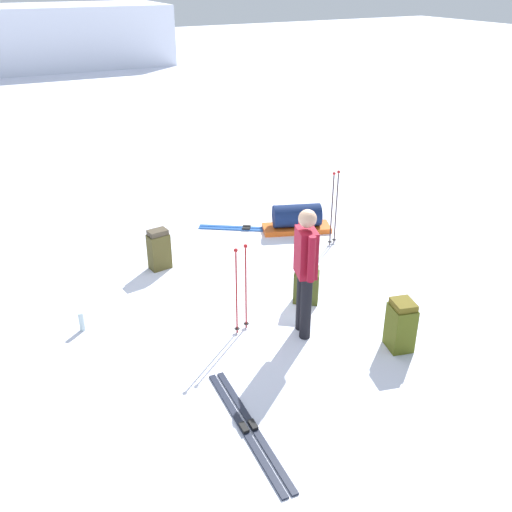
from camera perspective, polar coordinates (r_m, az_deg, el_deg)
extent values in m
plane|color=white|center=(8.13, 0.00, -4.41)|extent=(80.00, 80.00, 0.00)
cube|color=white|center=(30.13, -23.47, 19.25)|extent=(14.51, 5.50, 2.69)
cylinder|color=black|center=(7.33, 4.58, -4.39)|extent=(0.14, 0.14, 0.85)
cylinder|color=black|center=(7.17, 4.97, -5.20)|extent=(0.14, 0.14, 0.85)
cube|color=maroon|center=(6.90, 5.00, 0.35)|extent=(0.31, 0.39, 0.60)
cylinder|color=maroon|center=(7.09, 4.52, 1.42)|extent=(0.09, 0.09, 0.58)
cylinder|color=maroon|center=(6.68, 5.53, -0.32)|extent=(0.09, 0.09, 0.58)
sphere|color=tan|center=(6.72, 5.14, 3.72)|extent=(0.22, 0.22, 0.22)
cube|color=#2251A0|center=(10.36, -0.92, 2.85)|extent=(1.46, 1.03, 0.02)
cube|color=black|center=(10.35, -0.92, 2.98)|extent=(0.15, 0.13, 0.03)
cube|color=#2251A0|center=(10.27, -0.99, 2.63)|extent=(1.46, 1.03, 0.02)
cube|color=black|center=(10.26, -0.99, 2.76)|extent=(0.15, 0.13, 0.03)
cube|color=black|center=(6.11, -0.31, -16.58)|extent=(0.20, 1.88, 0.02)
cube|color=black|center=(6.10, -0.31, -16.41)|extent=(0.07, 0.14, 0.03)
cube|color=black|center=(6.08, -1.21, -16.84)|extent=(0.20, 1.88, 0.02)
cube|color=black|center=(6.07, -1.21, -16.67)|extent=(0.07, 0.14, 0.03)
cube|color=#4B5315|center=(7.24, 14.16, -6.91)|extent=(0.35, 0.38, 0.58)
cube|color=#594D13|center=(7.07, 14.45, -4.68)|extent=(0.31, 0.35, 0.08)
cube|color=#444B1B|center=(8.01, 5.01, -3.10)|extent=(0.40, 0.38, 0.46)
cube|color=#39510D|center=(7.88, 5.09, -1.39)|extent=(0.36, 0.34, 0.08)
cube|color=#49431E|center=(8.98, -9.60, 0.44)|extent=(0.34, 0.25, 0.57)
cube|color=#443B2C|center=(8.84, -9.76, 2.32)|extent=(0.31, 0.23, 0.08)
cylinder|color=maroon|center=(7.15, -1.95, -3.78)|extent=(0.02, 0.02, 1.15)
sphere|color=#A51919|center=(6.86, -2.03, 0.58)|extent=(0.05, 0.05, 0.05)
cylinder|color=black|center=(7.42, -1.89, -7.22)|extent=(0.07, 0.07, 0.01)
cylinder|color=maroon|center=(7.24, -1.01, -3.33)|extent=(0.02, 0.02, 1.15)
sphere|color=#A51919|center=(6.96, -1.05, 0.99)|extent=(0.05, 0.05, 0.05)
cylinder|color=black|center=(7.52, -0.98, -6.73)|extent=(0.07, 0.07, 0.01)
cylinder|color=black|center=(9.55, 7.54, 4.44)|extent=(0.02, 0.02, 1.24)
sphere|color=#A51919|center=(9.33, 7.78, 8.12)|extent=(0.05, 0.05, 0.05)
cylinder|color=black|center=(9.78, 7.35, 1.42)|extent=(0.07, 0.07, 0.01)
cylinder|color=black|center=(9.64, 7.97, 4.62)|extent=(0.02, 0.02, 1.24)
sphere|color=#A51919|center=(9.42, 8.22, 8.28)|extent=(0.05, 0.05, 0.05)
cylinder|color=black|center=(9.86, 7.77, 1.62)|extent=(0.07, 0.07, 0.01)
cube|color=orange|center=(10.27, 4.04, 2.77)|extent=(1.27, 0.84, 0.09)
cylinder|color=#12214B|center=(10.18, 4.08, 4.04)|extent=(0.92, 0.67, 0.40)
cylinder|color=#A8C1C4|center=(7.76, -16.94, -6.26)|extent=(0.07, 0.07, 0.26)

